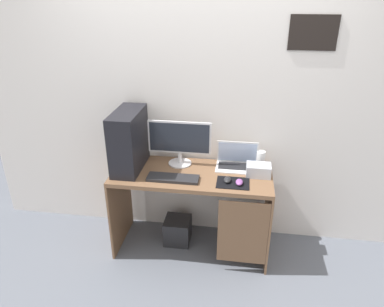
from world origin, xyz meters
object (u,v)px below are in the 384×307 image
laptop (237,162)px  keyboard (173,178)px  monitor (179,142)px  subwoofer (178,230)px  pc_tower (129,140)px  projector (258,170)px  speaker (261,159)px  mouse_left (227,180)px  mouse_right (239,182)px

laptop → keyboard: 0.59m
monitor → subwoofer: 0.87m
pc_tower → subwoofer: pc_tower is taller
keyboard → projector: bearing=14.0°
monitor → subwoofer: size_ratio=2.31×
speaker → projector: 0.16m
subwoofer → projector: bearing=-1.4°
mouse_left → subwoofer: 0.82m
projector → subwoofer: bearing=178.6°
pc_tower → speaker: size_ratio=3.47×
laptop → projector: laptop is taller
keyboard → monitor: bearing=88.7°
projector → mouse_left: bearing=-148.6°
projector → laptop: bearing=144.1°
pc_tower → subwoofer: bearing=4.1°
mouse_right → subwoofer: mouse_right is taller
monitor → mouse_right: size_ratio=5.68×
monitor → subwoofer: bearing=-98.3°
monitor → laptop: (0.50, 0.02, -0.17)m
pc_tower → speaker: 1.14m
mouse_right → laptop: bearing=95.6°
laptop → keyboard: size_ratio=0.84×
pc_tower → speaker: (1.11, 0.17, -0.18)m
monitor → speaker: monitor is taller
mouse_left → subwoofer: mouse_left is taller
monitor → projector: monitor is taller
pc_tower → subwoofer: 0.99m
monitor → keyboard: 0.35m
mouse_right → monitor: bearing=151.5°
pc_tower → keyboard: size_ratio=1.21×
subwoofer → mouse_left: bearing=-20.6°
mouse_left → mouse_right: size_ratio=1.00×
mouse_right → speaker: bearing=62.9°
speaker → mouse_right: (-0.17, -0.34, -0.05)m
laptop → mouse_left: bearing=-103.0°
laptop → projector: 0.22m
laptop → subwoofer: (-0.51, -0.11, -0.69)m
projector → mouse_right: (-0.15, -0.18, -0.03)m
laptop → speaker: (0.20, 0.03, 0.03)m
pc_tower → keyboard: 0.50m
pc_tower → monitor: (0.41, 0.12, -0.04)m
keyboard → subwoofer: (-0.01, 0.19, -0.66)m
subwoofer → mouse_right: bearing=-19.6°
mouse_right → projector: bearing=49.2°
subwoofer → speaker: bearing=11.3°
laptop → pc_tower: bearing=-171.1°
mouse_left → subwoofer: (-0.45, 0.17, -0.67)m
keyboard → mouse_left: 0.44m
pc_tower → monitor: bearing=16.6°
projector → keyboard: size_ratio=0.48×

